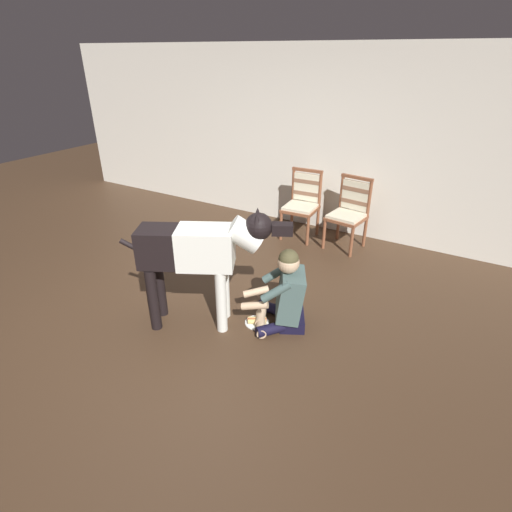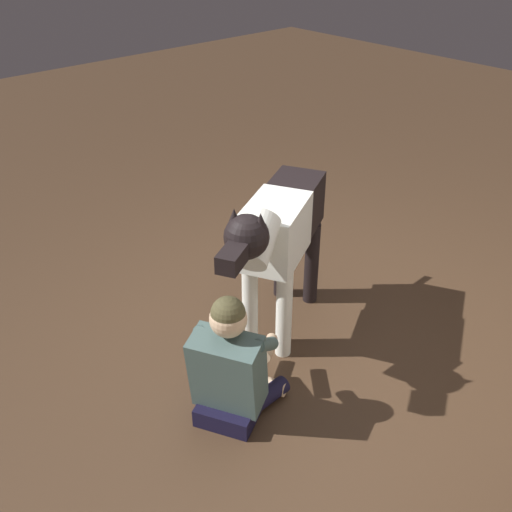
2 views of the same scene
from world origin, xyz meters
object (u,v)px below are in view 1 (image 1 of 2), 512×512
object	(u,v)px
dining_chair_right_of_pair	(350,209)
person_sitting_on_floor	(285,295)
hot_dog_on_plate	(257,321)
dining_chair_left_of_pair	(303,201)
large_dog	(200,252)

from	to	relation	value
dining_chair_right_of_pair	person_sitting_on_floor	xyz separation A→B (m)	(0.07, -2.11, -0.20)
dining_chair_right_of_pair	hot_dog_on_plate	world-z (taller)	dining_chair_right_of_pair
dining_chair_left_of_pair	hot_dog_on_plate	distance (m)	2.36
dining_chair_left_of_pair	hot_dog_on_plate	xyz separation A→B (m)	(0.54, -2.24, -0.52)
dining_chair_left_of_pair	large_dog	distance (m)	2.50
person_sitting_on_floor	large_dog	size ratio (longest dim) A/B	0.57
large_dog	hot_dog_on_plate	distance (m)	0.95
dining_chair_left_of_pair	large_dog	bearing A→B (deg)	-88.58
dining_chair_right_of_pair	hot_dog_on_plate	bearing A→B (deg)	-94.32
person_sitting_on_floor	hot_dog_on_plate	xyz separation A→B (m)	(-0.24, -0.13, -0.32)
dining_chair_left_of_pair	dining_chair_right_of_pair	size ratio (longest dim) A/B	1.00
dining_chair_left_of_pair	person_sitting_on_floor	xyz separation A→B (m)	(0.78, -2.11, -0.20)
person_sitting_on_floor	dining_chair_right_of_pair	bearing A→B (deg)	91.96
dining_chair_right_of_pair	large_dog	bearing A→B (deg)	-104.55
dining_chair_left_of_pair	hot_dog_on_plate	bearing A→B (deg)	-76.49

